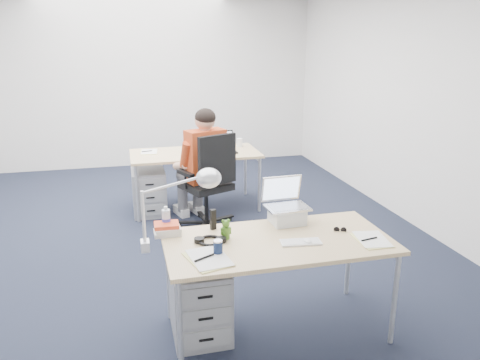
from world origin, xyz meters
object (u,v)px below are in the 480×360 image
(drawer_pedestal_far, at_px, (149,192))
(sunglasses, at_px, (340,230))
(desk_far, at_px, (195,156))
(drawer_pedestal_near, at_px, (199,300))
(desk_lamp, at_px, (169,209))
(office_chair, at_px, (208,201))
(seated_person, at_px, (200,167))
(computer_mouse, at_px, (307,241))
(silver_laptop, at_px, (287,202))
(cordless_phone, at_px, (213,219))
(wireless_keyboard, at_px, (301,242))
(headphones, at_px, (210,240))
(bear_figurine, at_px, (226,229))
(desk_near, at_px, (278,246))
(book_stack, at_px, (167,229))
(far_cup, at_px, (240,142))
(water_bottle, at_px, (166,219))
(dark_laptop, at_px, (221,142))
(can_koozie, at_px, (218,247))

(drawer_pedestal_far, relative_size, sunglasses, 5.77)
(desk_far, xyz_separation_m, drawer_pedestal_near, (-0.40, -2.73, -0.41))
(desk_lamp, bearing_deg, office_chair, 85.99)
(seated_person, xyz_separation_m, computer_mouse, (0.36, -2.38, 0.06))
(silver_laptop, bearing_deg, cordless_phone, 176.11)
(wireless_keyboard, distance_m, desk_lamp, 0.94)
(desk_far, height_order, cordless_phone, cordless_phone)
(desk_far, height_order, seated_person, seated_person)
(office_chair, bearing_deg, headphones, -121.91)
(headphones, distance_m, bear_figurine, 0.14)
(headphones, xyz_separation_m, desk_lamp, (-0.28, -0.02, 0.26))
(desk_near, height_order, office_chair, office_chair)
(bear_figurine, bearing_deg, book_stack, -179.68)
(office_chair, xyz_separation_m, drawer_pedestal_far, (-0.63, 0.65, -0.04))
(sunglasses, xyz_separation_m, far_cup, (-0.03, 2.97, 0.04))
(office_chair, height_order, book_stack, office_chair)
(desk_near, distance_m, desk_far, 2.83)
(desk_far, height_order, drawer_pedestal_near, desk_far)
(water_bottle, xyz_separation_m, sunglasses, (1.24, -0.30, -0.09))
(water_bottle, distance_m, dark_laptop, 2.57)
(office_chair, distance_m, far_cup, 1.19)
(desk_near, xyz_separation_m, far_cup, (0.47, 3.01, 0.10))
(desk_near, bearing_deg, office_chair, 93.59)
(drawer_pedestal_near, bearing_deg, headphones, -13.41)
(can_koozie, bearing_deg, drawer_pedestal_near, 114.31)
(seated_person, bearing_deg, computer_mouse, -98.99)
(office_chair, relative_size, book_stack, 5.91)
(desk_far, distance_m, can_koozie, 2.96)
(wireless_keyboard, bearing_deg, headphones, 171.66)
(headphones, distance_m, can_koozie, 0.20)
(desk_far, bearing_deg, dark_laptop, -15.13)
(seated_person, relative_size, bear_figurine, 9.18)
(computer_mouse, distance_m, can_koozie, 0.64)
(desk_far, distance_m, sunglasses, 2.86)
(silver_laptop, height_order, book_stack, silver_laptop)
(office_chair, distance_m, drawer_pedestal_near, 2.05)
(water_bottle, distance_m, sunglasses, 1.28)
(headphones, height_order, water_bottle, water_bottle)
(can_koozie, bearing_deg, seated_person, 83.50)
(water_bottle, distance_m, bear_figurine, 0.46)
(office_chair, xyz_separation_m, silver_laptop, (0.30, -1.81, 0.58))
(drawer_pedestal_far, height_order, wireless_keyboard, wireless_keyboard)
(book_stack, xyz_separation_m, sunglasses, (1.24, -0.25, -0.03))
(wireless_keyboard, distance_m, dark_laptop, 2.83)
(desk_far, relative_size, drawer_pedestal_far, 2.91)
(desk_far, bearing_deg, far_cup, 16.87)
(seated_person, distance_m, cordless_phone, 2.00)
(desk_near, xyz_separation_m, sunglasses, (0.49, 0.04, 0.06))
(office_chair, height_order, can_koozie, office_chair)
(headphones, relative_size, cordless_phone, 1.45)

